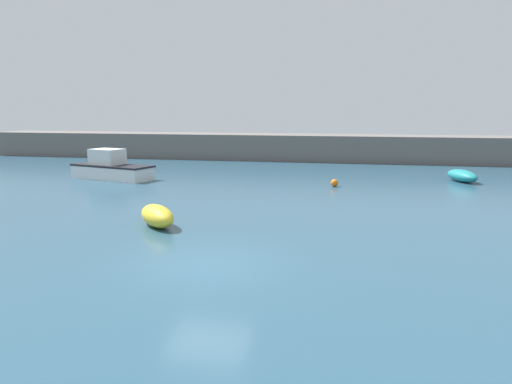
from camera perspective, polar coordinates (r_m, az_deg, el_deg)
ground_plane at (r=14.85m, az=-5.56°, el=-8.62°), size 120.00×120.00×0.20m
harbor_breakwater at (r=43.90m, az=6.30°, el=5.09°), size 59.85×3.94×2.21m
motorboat_with_cabin at (r=33.47m, az=-16.21°, el=2.64°), size 5.85×3.44×1.91m
open_tender_yellow at (r=33.43m, az=22.50°, el=1.73°), size 2.07×3.08×0.74m
fishing_dinghy_green at (r=19.60m, az=-11.22°, el=-2.69°), size 2.35×2.44×0.84m
mooring_buoy_orange at (r=29.32m, az=8.96°, el=1.03°), size 0.43×0.43×0.43m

